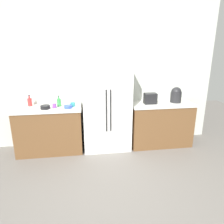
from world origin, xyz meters
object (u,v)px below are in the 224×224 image
(rice_cooker, at_px, (176,95))
(cup_a, at_px, (73,104))
(bottle_a, at_px, (30,102))
(bottle_b, at_px, (59,102))
(cup_c, at_px, (145,99))
(cup_b, at_px, (54,106))
(refrigerator, at_px, (106,106))
(toaster, at_px, (150,98))
(bowl_b, at_px, (68,107))
(bowl_a, at_px, (45,107))

(rice_cooker, bearing_deg, cup_a, -179.74)
(rice_cooker, bearing_deg, bottle_a, 177.34)
(bottle_b, height_order, cup_c, bottle_b)
(cup_b, bearing_deg, refrigerator, 2.55)
(rice_cooker, relative_size, bottle_b, 1.53)
(cup_a, height_order, cup_b, cup_b)
(cup_b, bearing_deg, bottle_a, 156.77)
(bottle_b, height_order, cup_b, bottle_b)
(toaster, xyz_separation_m, cup_c, (-0.05, 0.19, -0.06))
(bottle_b, relative_size, cup_b, 2.48)
(bottle_a, height_order, bowl_b, bottle_a)
(rice_cooker, distance_m, cup_c, 0.66)
(rice_cooker, xyz_separation_m, bowl_a, (-2.67, -0.11, -0.13))
(cup_b, bearing_deg, bottle_b, 54.85)
(refrigerator, height_order, bottle_a, refrigerator)
(cup_a, height_order, cup_c, cup_c)
(bowl_a, height_order, bowl_b, bowl_a)
(toaster, relative_size, cup_b, 2.95)
(refrigerator, distance_m, cup_c, 0.88)
(bottle_b, xyz_separation_m, cup_c, (1.80, 0.11, -0.03))
(cup_a, bearing_deg, bottle_b, 169.69)
(bowl_a, bearing_deg, rice_cooker, 2.42)
(refrigerator, distance_m, rice_cooker, 1.50)
(cup_c, bearing_deg, cup_a, -173.90)
(bottle_a, bearing_deg, cup_a, -10.04)
(toaster, bearing_deg, cup_c, 106.01)
(bowl_a, bearing_deg, cup_b, 13.23)
(rice_cooker, distance_m, cup_a, 2.16)
(toaster, height_order, bottle_a, bottle_a)
(toaster, xyz_separation_m, bottle_b, (-1.85, 0.07, -0.03))
(toaster, bearing_deg, cup_a, 179.07)
(bottle_b, height_order, cup_a, bottle_b)
(toaster, height_order, rice_cooker, rice_cooker)
(rice_cooker, distance_m, bottle_a, 3.01)
(bottle_a, relative_size, cup_a, 2.32)
(bottle_a, height_order, bottle_b, bottle_a)
(bowl_a, relative_size, bowl_b, 1.14)
(bottle_a, bearing_deg, cup_c, 0.34)
(refrigerator, bearing_deg, bottle_a, 173.68)
(toaster, xyz_separation_m, cup_b, (-1.93, -0.04, -0.07))
(cup_c, height_order, bowl_a, cup_c)
(bottle_a, bearing_deg, refrigerator, -6.32)
(toaster, height_order, cup_b, toaster)
(cup_c, bearing_deg, bottle_b, -176.34)
(refrigerator, relative_size, bottle_a, 8.15)
(rice_cooker, xyz_separation_m, cup_a, (-2.16, -0.01, -0.12))
(bottle_a, bearing_deg, bowl_a, -37.31)
(toaster, distance_m, rice_cooker, 0.58)
(refrigerator, bearing_deg, bottle_b, 175.90)
(cup_b, bearing_deg, rice_cooker, 1.69)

